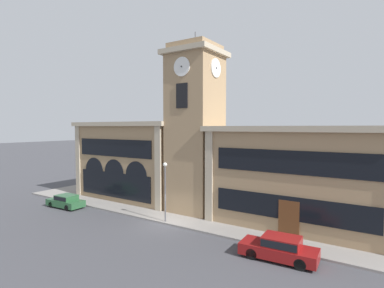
# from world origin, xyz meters

# --- Properties ---
(ground_plane) EXTENTS (300.00, 300.00, 0.00)m
(ground_plane) POSITION_xyz_m (0.00, 0.00, 0.00)
(ground_plane) COLOR #424247
(sidewalk_kerb) EXTENTS (41.40, 13.59, 0.15)m
(sidewalk_kerb) POSITION_xyz_m (0.00, 6.80, 0.07)
(sidewalk_kerb) COLOR gray
(sidewalk_kerb) RESTS_ON ground_plane
(clock_tower) EXTENTS (5.03, 5.03, 17.14)m
(clock_tower) POSITION_xyz_m (0.00, 4.74, 8.01)
(clock_tower) COLOR #9E7F5B
(clock_tower) RESTS_ON ground_plane
(town_hall_left_wing) EXTENTS (13.61, 9.71, 8.74)m
(town_hall_left_wing) POSITION_xyz_m (-8.92, 7.05, 4.39)
(town_hall_left_wing) COLOR #9E7F5B
(town_hall_left_wing) RESTS_ON ground_plane
(town_hall_right_wing) EXTENTS (14.93, 9.71, 8.27)m
(town_hall_right_wing) POSITION_xyz_m (9.58, 7.06, 4.16)
(town_hall_right_wing) COLOR #9E7F5B
(town_hall_right_wing) RESTS_ON ground_plane
(parked_car_near) EXTENTS (4.13, 1.94, 1.30)m
(parked_car_near) POSITION_xyz_m (-11.75, -1.35, 0.68)
(parked_car_near) COLOR #285633
(parked_car_near) RESTS_ON ground_plane
(parked_car_mid) EXTENTS (4.72, 2.05, 1.48)m
(parked_car_mid) POSITION_xyz_m (10.10, -1.35, 0.77)
(parked_car_mid) COLOR maroon
(parked_car_mid) RESTS_ON ground_plane
(street_lamp) EXTENTS (0.36, 0.36, 5.05)m
(street_lamp) POSITION_xyz_m (-0.18, 0.33, 3.53)
(street_lamp) COLOR #4C4C51
(street_lamp) RESTS_ON sidewalk_kerb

